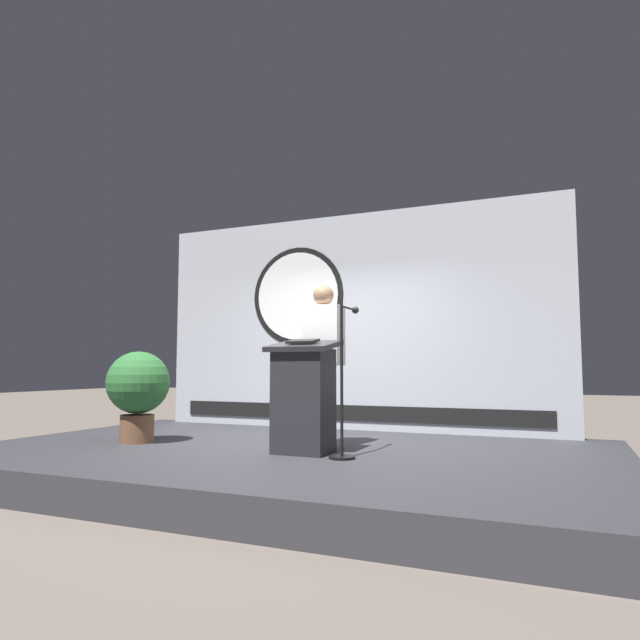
{
  "coord_description": "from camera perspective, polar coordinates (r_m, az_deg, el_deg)",
  "views": [
    {
      "loc": [
        2.58,
        -5.17,
        1.12
      ],
      "look_at": [
        0.3,
        0.14,
        1.6
      ],
      "focal_mm": 31.49,
      "sensor_mm": 36.0,
      "label": 1
    }
  ],
  "objects": [
    {
      "name": "ground_plane",
      "position": [
        5.89,
        -3.31,
        -15.74
      ],
      "size": [
        40.0,
        40.0,
        0.0
      ],
      "primitive_type": "plane",
      "color": "#6B6056"
    },
    {
      "name": "stage_platform",
      "position": [
        5.86,
        -3.3,
        -14.3
      ],
      "size": [
        6.4,
        4.0,
        0.3
      ],
      "primitive_type": "cube",
      "color": "#333338",
      "rests_on": "ground"
    },
    {
      "name": "banner_display",
      "position": [
        7.51,
        2.89,
        -0.1
      ],
      "size": [
        5.58,
        0.12,
        2.87
      ],
      "color": "#B2B7C1",
      "rests_on": "stage_platform"
    },
    {
      "name": "podium",
      "position": [
        5.42,
        -1.69,
        -7.77
      ],
      "size": [
        0.64,
        0.5,
        1.09
      ],
      "color": "#26262B",
      "rests_on": "stage_platform"
    },
    {
      "name": "speaker_person",
      "position": [
        5.85,
        0.35,
        -4.39
      ],
      "size": [
        0.4,
        0.26,
        1.68
      ],
      "color": "black",
      "rests_on": "stage_platform"
    },
    {
      "name": "microphone_stand",
      "position": [
        5.16,
        2.44,
        -8.36
      ],
      "size": [
        0.24,
        0.53,
        1.42
      ],
      "color": "black",
      "rests_on": "stage_platform"
    },
    {
      "name": "potted_plant",
      "position": [
        6.49,
        -17.99,
        -6.54
      ],
      "size": [
        0.68,
        0.68,
        0.99
      ],
      "color": "brown",
      "rests_on": "stage_platform"
    }
  ]
}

